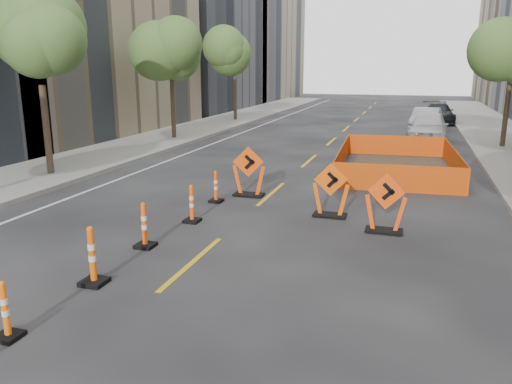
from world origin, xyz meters
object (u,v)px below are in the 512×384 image
(channelizer_7, at_px, (216,186))
(chevron_sign_center, at_px, (331,190))
(parked_car_near, at_px, (428,127))
(channelizer_4, at_px, (92,256))
(chevron_sign_left, at_px, (249,171))
(channelizer_3, at_px, (5,310))
(chevron_sign_right, at_px, (386,203))
(parked_car_mid, at_px, (426,120))
(channelizer_5, at_px, (144,225))
(parked_car_far, at_px, (438,113))
(channelizer_6, at_px, (192,204))

(channelizer_7, xyz_separation_m, chevron_sign_center, (3.49, -0.45, 0.26))
(channelizer_7, height_order, parked_car_near, parked_car_near)
(channelizer_4, relative_size, chevron_sign_center, 0.77)
(chevron_sign_left, height_order, chevron_sign_center, chevron_sign_left)
(channelizer_3, bearing_deg, parked_car_near, 74.40)
(chevron_sign_right, bearing_deg, parked_car_mid, 90.01)
(channelizer_5, relative_size, parked_car_mid, 0.24)
(parked_car_near, bearing_deg, parked_car_far, 88.24)
(channelizer_7, xyz_separation_m, parked_car_mid, (6.20, 19.64, 0.24))
(channelizer_4, bearing_deg, parked_car_mid, 76.46)
(chevron_sign_left, xyz_separation_m, chevron_sign_center, (2.78, -1.44, -0.04))
(chevron_sign_right, relative_size, parked_car_far, 0.30)
(channelizer_3, xyz_separation_m, channelizer_5, (-0.01, 4.05, 0.06))
(channelizer_7, xyz_separation_m, parked_car_far, (7.07, 24.87, 0.23))
(channelizer_7, distance_m, chevron_sign_center, 3.53)
(chevron_sign_left, relative_size, parked_car_far, 0.32)
(chevron_sign_center, relative_size, parked_car_mid, 0.34)
(parked_car_mid, bearing_deg, parked_car_far, 88.04)
(channelizer_4, distance_m, chevron_sign_right, 6.84)
(channelizer_5, xyz_separation_m, channelizer_6, (0.22, 2.03, -0.02))
(channelizer_4, xyz_separation_m, parked_car_near, (6.22, 20.52, 0.26))
(channelizer_7, height_order, chevron_sign_right, chevron_sign_right)
(chevron_sign_left, height_order, parked_car_mid, chevron_sign_left)
(parked_car_near, xyz_separation_m, parked_car_far, (0.85, 10.43, -0.11))
(channelizer_5, distance_m, chevron_sign_right, 5.72)
(parked_car_near, bearing_deg, parked_car_mid, 93.18)
(channelizer_3, relative_size, channelizer_4, 0.82)
(channelizer_4, distance_m, parked_car_mid, 26.45)
(parked_car_mid, relative_size, parked_car_far, 0.88)
(chevron_sign_center, bearing_deg, channelizer_6, -169.33)
(channelizer_3, relative_size, parked_car_near, 0.19)
(chevron_sign_center, xyz_separation_m, chevron_sign_right, (1.48, -0.92, 0.01))
(channelizer_3, distance_m, channelizer_4, 2.03)
(channelizer_5, relative_size, parked_car_far, 0.21)
(channelizer_3, height_order, channelizer_6, channelizer_6)
(chevron_sign_center, bearing_deg, channelizer_4, -136.28)
(channelizer_5, bearing_deg, channelizer_4, -87.69)
(parked_car_mid, bearing_deg, channelizer_6, -98.07)
(channelizer_3, bearing_deg, channelizer_6, 87.99)
(chevron_sign_left, height_order, parked_car_far, chevron_sign_left)
(channelizer_3, relative_size, channelizer_6, 0.93)
(channelizer_3, bearing_deg, chevron_sign_right, 53.22)
(parked_car_near, relative_size, parked_car_far, 0.99)
(channelizer_4, distance_m, channelizer_7, 6.08)
(parked_car_near, bearing_deg, chevron_sign_left, -109.43)
(channelizer_4, bearing_deg, parked_car_near, 73.14)
(channelizer_3, distance_m, channelizer_6, 6.08)
(channelizer_7, distance_m, parked_car_far, 25.86)
(chevron_sign_center, distance_m, chevron_sign_right, 1.74)
(channelizer_3, distance_m, parked_car_mid, 28.45)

